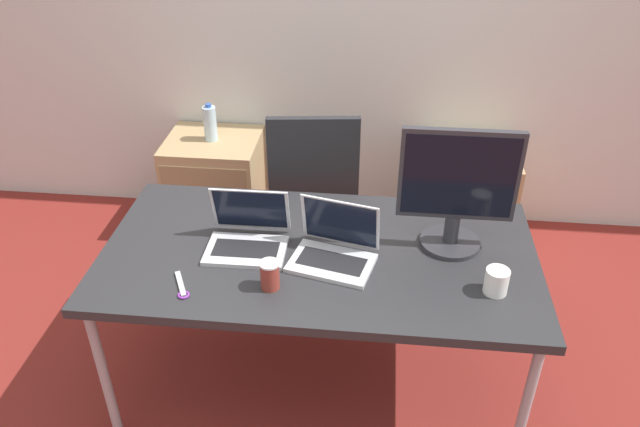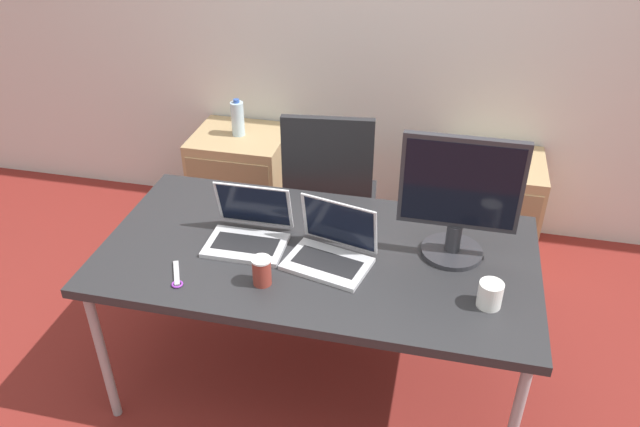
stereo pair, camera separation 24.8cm
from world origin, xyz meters
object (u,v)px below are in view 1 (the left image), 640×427
object	(u,v)px
laptop_left	(334,249)
coffee_cup_brown	(270,275)
office_chair	(314,216)
monitor	(457,190)
cabinet_right	(463,197)
laptop_right	(248,236)
cabinet_left	(216,184)
water_bottle	(210,123)
coffee_cup_white	(496,281)

from	to	relation	value
laptop_left	coffee_cup_brown	size ratio (longest dim) A/B	3.20
office_chair	monitor	xyz separation A→B (m)	(0.64, -0.69, 0.61)
cabinet_right	coffee_cup_brown	xyz separation A→B (m)	(-0.89, -1.48, 0.50)
office_chair	laptop_left	size ratio (longest dim) A/B	2.89
cabinet_right	laptop_left	size ratio (longest dim) A/B	1.65
laptop_left	monitor	bearing A→B (deg)	17.97
laptop_left	monitor	distance (m)	0.53
cabinet_right	monitor	xyz separation A→B (m)	(-0.21, -1.13, 0.70)
office_chair	laptop_right	distance (m)	0.90
office_chair	laptop_right	bearing A→B (deg)	-102.71
cabinet_left	laptop_right	distance (m)	1.41
cabinet_left	water_bottle	world-z (taller)	water_bottle
cabinet_left	water_bottle	distance (m)	0.41
office_chair	coffee_cup_brown	distance (m)	1.12
laptop_right	water_bottle	bearing A→B (deg)	111.36
cabinet_left	monitor	xyz separation A→B (m)	(1.30, -1.13, 0.70)
laptop_left	laptop_right	bearing A→B (deg)	171.86
office_chair	monitor	bearing A→B (deg)	-47.04
office_chair	water_bottle	size ratio (longest dim) A/B	4.64
coffee_cup_white	laptop_right	bearing A→B (deg)	168.89
water_bottle	laptop_left	bearing A→B (deg)	-56.80
monitor	coffee_cup_white	xyz separation A→B (m)	(0.14, -0.29, -0.21)
water_bottle	coffee_cup_brown	size ratio (longest dim) A/B	1.99
cabinet_right	laptop_right	size ratio (longest dim) A/B	1.86
coffee_cup_white	coffee_cup_brown	size ratio (longest dim) A/B	0.87
monitor	laptop_right	bearing A→B (deg)	-173.14
cabinet_left	coffee_cup_white	distance (m)	2.09
office_chair	cabinet_left	bearing A→B (deg)	146.23
coffee_cup_white	coffee_cup_brown	world-z (taller)	coffee_cup_brown
coffee_cup_white	laptop_left	bearing A→B (deg)	167.16
water_bottle	monitor	xyz separation A→B (m)	(1.30, -1.13, 0.29)
cabinet_left	laptop_right	bearing A→B (deg)	-68.61
water_bottle	monitor	distance (m)	1.75
cabinet_left	office_chair	bearing A→B (deg)	-33.77
laptop_left	monitor	world-z (taller)	monitor
cabinet_left	cabinet_right	xyz separation A→B (m)	(1.51, 0.00, 0.00)
laptop_left	coffee_cup_brown	xyz separation A→B (m)	(-0.22, -0.20, 0.01)
cabinet_right	water_bottle	size ratio (longest dim) A/B	2.65
office_chair	cabinet_right	xyz separation A→B (m)	(0.85, 0.44, -0.09)
laptop_right	monitor	bearing A→B (deg)	6.86
coffee_cup_brown	monitor	bearing A→B (deg)	27.00
monitor	cabinet_left	bearing A→B (deg)	139.02
cabinet_left	laptop_left	xyz separation A→B (m)	(0.84, -1.28, 0.49)
monitor	coffee_cup_brown	xyz separation A→B (m)	(-0.68, -0.35, -0.20)
cabinet_right	water_bottle	world-z (taller)	water_bottle
cabinet_right	laptop_left	xyz separation A→B (m)	(-0.67, -1.28, 0.49)
coffee_cup_brown	office_chair	bearing A→B (deg)	87.67
cabinet_left	cabinet_right	distance (m)	1.51
laptop_left	monitor	xyz separation A→B (m)	(0.46, 0.15, 0.21)
office_chair	cabinet_left	world-z (taller)	office_chair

